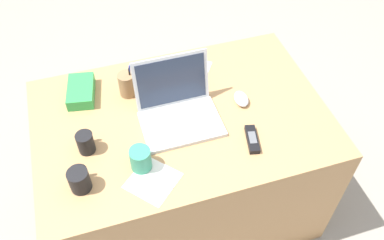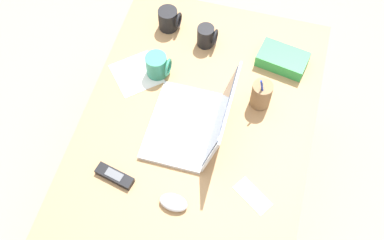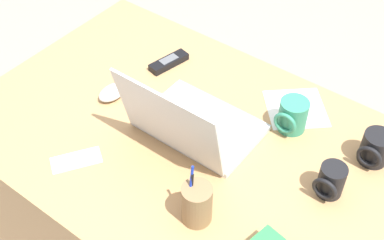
# 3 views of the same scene
# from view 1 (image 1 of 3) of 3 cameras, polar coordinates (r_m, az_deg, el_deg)

# --- Properties ---
(ground_plane) EXTENTS (6.00, 6.00, 0.00)m
(ground_plane) POSITION_cam_1_polar(r_m,az_deg,el_deg) (2.49, -1.15, -11.07)
(ground_plane) COLOR gray
(desk) EXTENTS (1.33, 0.89, 0.75)m
(desk) POSITION_cam_1_polar(r_m,az_deg,el_deg) (2.17, -1.30, -6.09)
(desk) COLOR tan
(desk) RESTS_ON ground
(laptop) EXTENTS (0.35, 0.30, 0.26)m
(laptop) POSITION_cam_1_polar(r_m,az_deg,el_deg) (1.84, -1.93, 1.49)
(laptop) COLOR silver
(laptop) RESTS_ON desk
(computer_mouse) EXTENTS (0.07, 0.11, 0.04)m
(computer_mouse) POSITION_cam_1_polar(r_m,az_deg,el_deg) (1.94, 6.80, 2.92)
(computer_mouse) COLOR silver
(computer_mouse) RESTS_ON desk
(coffee_mug_white) EXTENTS (0.08, 0.09, 0.10)m
(coffee_mug_white) POSITION_cam_1_polar(r_m,az_deg,el_deg) (1.67, -15.27, -7.90)
(coffee_mug_white) COLOR black
(coffee_mug_white) RESTS_ON desk
(coffee_mug_tall) EXTENTS (0.07, 0.08, 0.10)m
(coffee_mug_tall) POSITION_cam_1_polar(r_m,az_deg,el_deg) (1.78, -14.48, -2.94)
(coffee_mug_tall) COLOR black
(coffee_mug_tall) RESTS_ON desk
(coffee_mug_spare) EXTENTS (0.09, 0.10, 0.10)m
(coffee_mug_spare) POSITION_cam_1_polar(r_m,az_deg,el_deg) (1.68, -7.11, -5.28)
(coffee_mug_spare) COLOR #338C6B
(coffee_mug_spare) RESTS_ON desk
(cordless_phone) EXTENTS (0.07, 0.15, 0.03)m
(cordless_phone) POSITION_cam_1_polar(r_m,az_deg,el_deg) (1.80, 8.29, -2.64)
(cordless_phone) COLOR black
(cordless_phone) RESTS_ON desk
(pen_holder) EXTENTS (0.08, 0.08, 0.18)m
(pen_holder) POSITION_cam_1_polar(r_m,az_deg,el_deg) (1.96, -8.92, 4.89)
(pen_holder) COLOR olive
(pen_holder) RESTS_ON desk
(snack_bag) EXTENTS (0.15, 0.22, 0.06)m
(snack_bag) POSITION_cam_1_polar(r_m,az_deg,el_deg) (2.02, -15.04, 3.85)
(snack_bag) COLOR green
(snack_bag) RESTS_ON desk
(paper_note_near_laptop) EXTENTS (0.13, 0.15, 0.00)m
(paper_note_near_laptop) POSITION_cam_1_polar(r_m,az_deg,el_deg) (2.10, 1.48, 6.90)
(paper_note_near_laptop) COLOR white
(paper_note_near_laptop) RESTS_ON desk
(paper_note_left) EXTENTS (0.25, 0.25, 0.00)m
(paper_note_left) POSITION_cam_1_polar(r_m,az_deg,el_deg) (1.67, -5.41, -8.31)
(paper_note_left) COLOR white
(paper_note_left) RESTS_ON desk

